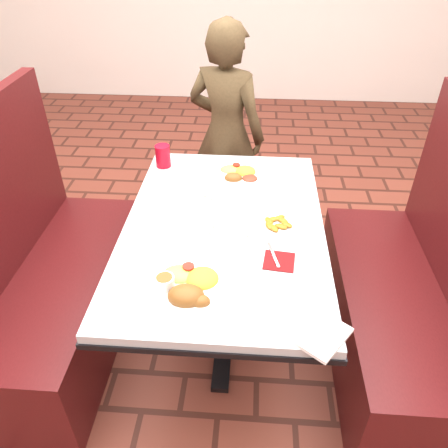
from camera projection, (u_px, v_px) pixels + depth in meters
The scene contains 14 objects.
dining_table at pixel (224, 243), 1.82m from camera, with size 0.81×1.21×0.75m.
booth_bench_left at pixel (55, 289), 2.06m from camera, with size 0.47×1.20×1.17m.
booth_bench_right at pixel (401, 307), 1.96m from camera, with size 0.47×1.20×1.17m.
diner_person at pixel (226, 135), 2.64m from camera, with size 0.49×0.32×1.33m, color brown.
near_dinner_plate at pixel (190, 283), 1.44m from camera, with size 0.28×0.28×0.09m.
far_dinner_plate at pixel (240, 173), 2.06m from camera, with size 0.24×0.24×0.06m.
plantain_plate at pixel (277, 225), 1.74m from camera, with size 0.16×0.16×0.03m.
maroon_napkin at pixel (279, 261), 1.57m from camera, with size 0.11×0.11×0.00m, color #5F0E0F.
spoon_utensil at pixel (273, 255), 1.60m from camera, with size 0.01×0.14×0.00m, color silver.
red_tumbler at pixel (163, 156), 2.12m from camera, with size 0.07×0.07×0.11m, color #B70C1E.
paper_napkin at pixel (309, 327), 1.32m from camera, with size 0.22×0.16×0.01m, color white.
knife_utensil at pixel (200, 281), 1.48m from camera, with size 0.01×0.15×0.00m, color silver.
fork_utensil at pixel (197, 282), 1.48m from camera, with size 0.01×0.16×0.00m, color silver.
lettuce_shreds at pixel (235, 216), 1.81m from camera, with size 0.28×0.32×0.00m, color #8AD153, non-canonical shape.
Camera 1 is at (0.10, -1.42, 1.79)m, focal length 35.00 mm.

